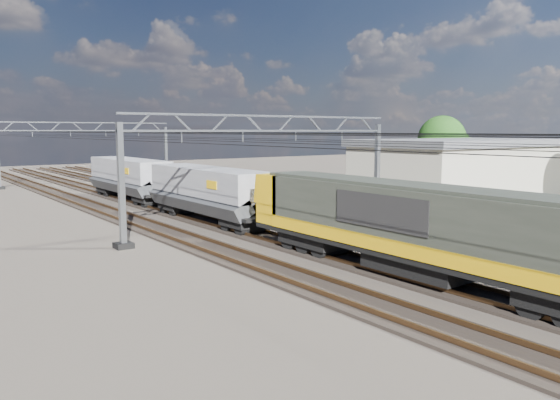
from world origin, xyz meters
TOP-DOWN VIEW (x-y plane):
  - ground at (0.00, 0.00)m, footprint 160.00×160.00m
  - track_outer_west at (-6.00, 0.00)m, footprint 2.60×140.00m
  - track_loco at (-2.00, 0.00)m, footprint 2.60×140.00m
  - track_inner_east at (2.00, 0.00)m, footprint 2.60×140.00m
  - track_outer_east at (6.00, 0.00)m, footprint 2.60×140.00m
  - catenary_gantry_mid at (0.00, 4.00)m, footprint 19.90×0.90m
  - catenary_gantry_far at (0.00, 40.00)m, footprint 19.90×0.90m
  - overhead_wires at (0.00, 8.00)m, footprint 12.03×140.00m
  - locomotive at (-2.00, -9.36)m, footprint 2.76×21.10m
  - hopper_wagon_lead at (-2.00, 8.34)m, footprint 3.38×13.00m
  - hopper_wagon_mid at (-2.00, 22.54)m, footprint 3.38×13.00m
  - industrial_shed at (22.00, 6.00)m, footprint 18.60×10.60m
  - tree_far at (30.32, 13.79)m, footprint 5.65×5.25m

SIDE VIEW (x-z plane):
  - ground at x=0.00m, z-range 0.00..0.00m
  - track_outer_west at x=-6.00m, z-range -0.08..0.22m
  - track_loco at x=-2.00m, z-range -0.08..0.22m
  - track_inner_east at x=2.00m, z-range -0.08..0.22m
  - track_outer_east at x=6.00m, z-range -0.08..0.22m
  - hopper_wagon_lead at x=-2.00m, z-range 0.60..3.86m
  - hopper_wagon_mid at x=-2.00m, z-range 0.60..3.86m
  - locomotive at x=-2.00m, z-range 0.52..4.14m
  - industrial_shed at x=22.00m, z-range 0.03..5.43m
  - catenary_gantry_mid at x=0.00m, z-range 0.35..7.46m
  - catenary_gantry_far at x=0.00m, z-range 0.35..7.46m
  - tree_far at x=30.32m, z-range 1.07..8.86m
  - overhead_wires at x=0.00m, z-range 5.48..6.02m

